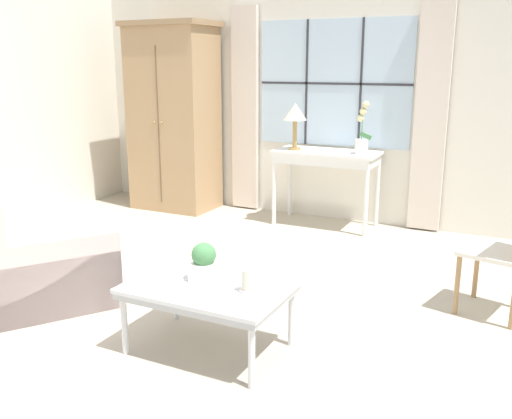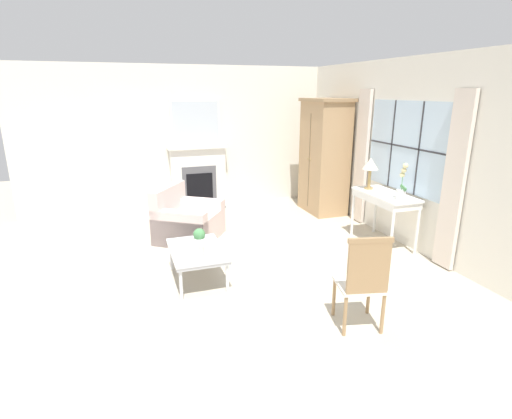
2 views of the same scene
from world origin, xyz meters
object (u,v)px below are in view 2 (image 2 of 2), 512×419
(table_lamp, at_px, (370,165))
(potted_plant_small, at_px, (199,238))
(pillar_candle, at_px, (202,252))
(side_chair_wooden, at_px, (364,278))
(potted_orchid, at_px, (402,187))
(fireplace, at_px, (198,172))
(console_table, at_px, (385,199))
(coffee_table, at_px, (197,252))
(armchair_upholstered, at_px, (187,222))
(armoire, at_px, (324,156))

(table_lamp, distance_m, potted_plant_small, 2.99)
(pillar_candle, bearing_deg, side_chair_wooden, 44.37)
(table_lamp, relative_size, potted_orchid, 0.92)
(side_chair_wooden, bearing_deg, fireplace, -172.14)
(potted_orchid, bearing_deg, potted_plant_small, -92.40)
(potted_orchid, xyz_separation_m, pillar_candle, (0.19, -2.94, -0.51))
(console_table, distance_m, potted_plant_small, 2.95)
(fireplace, height_order, potted_orchid, fireplace)
(coffee_table, bearing_deg, armchair_upholstered, 175.13)
(fireplace, distance_m, potted_plant_small, 3.29)
(coffee_table, xyz_separation_m, pillar_candle, (0.26, 0.01, 0.11))
(armoire, relative_size, side_chair_wooden, 2.13)
(armoire, height_order, side_chair_wooden, armoire)
(fireplace, xyz_separation_m, table_lamp, (2.63, 2.24, 0.47))
(side_chair_wooden, bearing_deg, pillar_candle, -135.63)
(table_lamp, xyz_separation_m, potted_plant_small, (0.60, -2.85, -0.65))
(console_table, bearing_deg, pillar_candle, -78.95)
(potted_plant_small, bearing_deg, armchair_upholstered, 176.80)
(console_table, xyz_separation_m, potted_plant_small, (0.26, -2.93, -0.17))
(table_lamp, relative_size, side_chair_wooden, 0.49)
(table_lamp, distance_m, side_chair_wooden, 2.83)
(console_table, bearing_deg, potted_plant_small, -84.85)
(fireplace, xyz_separation_m, console_table, (2.97, 2.31, -0.00))
(armchair_upholstered, xyz_separation_m, pillar_candle, (1.80, -0.12, 0.21))
(fireplace, height_order, armoire, armoire)
(coffee_table, distance_m, potted_plant_small, 0.18)
(armoire, height_order, table_lamp, armoire)
(fireplace, distance_m, coffee_table, 3.37)
(potted_orchid, bearing_deg, armoire, -179.64)
(coffee_table, relative_size, pillar_candle, 6.60)
(fireplace, height_order, armchair_upholstered, fireplace)
(pillar_candle, bearing_deg, potted_plant_small, 173.13)
(potted_orchid, xyz_separation_m, coffee_table, (-0.06, -2.95, -0.62))
(potted_plant_small, bearing_deg, armoire, 126.99)
(armchair_upholstered, bearing_deg, fireplace, 163.10)
(potted_orchid, bearing_deg, fireplace, -145.73)
(fireplace, xyz_separation_m, armoire, (1.06, 2.27, 0.37))
(potted_orchid, xyz_separation_m, armchair_upholstered, (-1.61, -2.81, -0.72))
(fireplace, bearing_deg, potted_plant_small, -10.75)
(armchair_upholstered, bearing_deg, console_table, 66.78)
(pillar_candle, bearing_deg, armchair_upholstered, 176.16)
(armoire, relative_size, armchair_upholstered, 1.69)
(potted_orchid, bearing_deg, side_chair_wooden, -46.01)
(console_table, bearing_deg, armoire, -178.65)
(fireplace, distance_m, armoire, 2.53)
(console_table, bearing_deg, potted_orchid, -4.56)
(table_lamp, distance_m, potted_orchid, 0.75)
(fireplace, relative_size, armchair_upholstered, 1.67)
(armchair_upholstered, bearing_deg, table_lamp, 72.33)
(fireplace, bearing_deg, console_table, 37.96)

